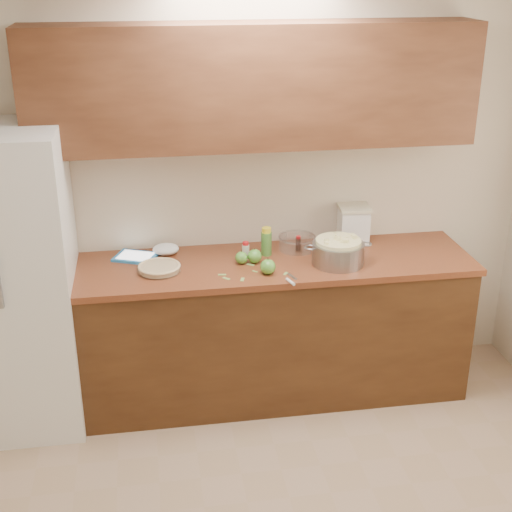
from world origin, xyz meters
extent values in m
plane|color=beige|center=(0.00, 1.80, 1.30)|extent=(3.60, 0.00, 3.60)
cube|color=#4F2E16|center=(0.00, 1.48, 0.44)|extent=(2.60, 0.65, 0.88)
cube|color=brown|center=(0.00, 1.48, 0.90)|extent=(2.64, 0.68, 0.04)
cube|color=brown|center=(0.00, 1.63, 1.95)|extent=(2.60, 0.34, 0.70)
cube|color=white|center=(-1.44, 1.44, 0.90)|extent=(0.70, 0.70, 1.80)
cylinder|color=silver|center=(-0.60, 1.42, 0.94)|extent=(0.26, 0.26, 0.04)
cylinder|color=beige|center=(-0.60, 1.42, 0.94)|extent=(0.23, 0.23, 0.03)
torus|color=beige|center=(-0.60, 1.42, 0.95)|extent=(0.25, 0.25, 0.02)
cylinder|color=gray|center=(0.47, 1.37, 0.99)|extent=(0.31, 0.31, 0.13)
torus|color=gray|center=(0.30, 1.37, 1.04)|extent=(0.07, 0.07, 0.01)
torus|color=gray|center=(0.64, 1.37, 1.04)|extent=(0.07, 0.07, 0.01)
cylinder|color=#FDFCAB|center=(0.47, 1.37, 1.00)|extent=(0.27, 0.27, 0.14)
cube|color=white|center=(0.66, 1.71, 1.03)|extent=(0.19, 0.19, 0.22)
cube|color=beige|center=(0.66, 1.71, 1.15)|extent=(0.21, 0.21, 0.02)
cube|color=#297FC6|center=(-0.74, 1.65, 0.93)|extent=(0.30, 0.27, 0.02)
cube|color=white|center=(-0.74, 1.65, 0.94)|extent=(0.24, 0.22, 0.00)
cube|color=gray|center=(0.16, 1.23, 0.92)|extent=(0.05, 0.10, 0.00)
cylinder|color=white|center=(0.13, 1.14, 0.93)|extent=(0.04, 0.09, 0.02)
cylinder|color=#4C8C38|center=(0.07, 1.58, 0.99)|extent=(0.07, 0.07, 0.15)
cylinder|color=yellow|center=(0.07, 1.58, 1.08)|extent=(0.06, 0.06, 0.03)
cylinder|color=beige|center=(-0.07, 1.54, 0.97)|extent=(0.04, 0.04, 0.09)
cylinder|color=red|center=(-0.07, 1.54, 1.02)|extent=(0.04, 0.04, 0.02)
cylinder|color=black|center=(0.28, 1.61, 0.96)|extent=(0.03, 0.03, 0.08)
cylinder|color=red|center=(0.28, 1.61, 1.01)|extent=(0.03, 0.03, 0.02)
cylinder|color=silver|center=(0.27, 1.64, 0.96)|extent=(0.23, 0.23, 0.09)
torus|color=silver|center=(0.27, 1.64, 1.00)|extent=(0.24, 0.24, 0.01)
ellipsoid|color=white|center=(-0.55, 1.68, 0.95)|extent=(0.19, 0.17, 0.07)
sphere|color=#529733|center=(-0.10, 1.46, 0.96)|extent=(0.08, 0.08, 0.08)
cylinder|color=#3F2D19|center=(-0.10, 1.46, 1.00)|extent=(0.01, 0.01, 0.01)
sphere|color=#529733|center=(-0.02, 1.46, 0.96)|extent=(0.09, 0.09, 0.09)
cylinder|color=#3F2D19|center=(-0.02, 1.46, 1.01)|extent=(0.01, 0.01, 0.01)
sphere|color=#529733|center=(0.03, 1.29, 0.97)|extent=(0.09, 0.09, 0.09)
cylinder|color=#3F2D19|center=(0.03, 1.29, 1.02)|extent=(0.01, 0.01, 0.01)
cube|color=#88AB53|center=(0.13, 1.27, 0.92)|extent=(0.03, 0.04, 0.00)
cube|color=#88AB53|center=(-0.24, 1.32, 0.92)|extent=(0.05, 0.03, 0.00)
cube|color=#88AB53|center=(-0.22, 1.26, 0.92)|extent=(0.05, 0.05, 0.00)
cube|color=#88AB53|center=(-0.05, 1.43, 0.92)|extent=(0.05, 0.04, 0.00)
cube|color=#88AB53|center=(-0.13, 1.23, 0.92)|extent=(0.03, 0.05, 0.00)
cube|color=#88AB53|center=(-0.04, 1.33, 0.92)|extent=(0.03, 0.03, 0.00)
camera|label=1|loc=(-0.64, -2.45, 2.63)|focal=50.00mm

